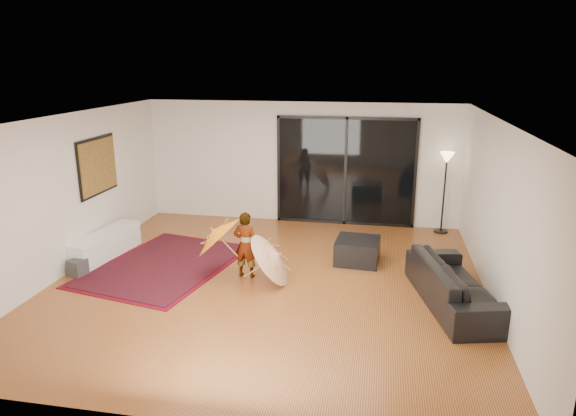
% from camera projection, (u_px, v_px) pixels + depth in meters
% --- Properties ---
extents(floor, '(7.00, 7.00, 0.00)m').
position_uv_depth(floor, '(267.00, 283.00, 8.52)').
color(floor, '#AF5E30').
rests_on(floor, ground).
extents(ceiling, '(7.00, 7.00, 0.00)m').
position_uv_depth(ceiling, '(266.00, 119.00, 7.77)').
color(ceiling, white).
rests_on(ceiling, wall_back).
extents(wall_back, '(7.00, 0.00, 7.00)m').
position_uv_depth(wall_back, '(301.00, 163.00, 11.45)').
color(wall_back, silver).
rests_on(wall_back, floor).
extents(wall_front, '(7.00, 0.00, 7.00)m').
position_uv_depth(wall_front, '(185.00, 303.00, 4.84)').
color(wall_front, silver).
rests_on(wall_front, floor).
extents(wall_left, '(0.00, 7.00, 7.00)m').
position_uv_depth(wall_left, '(67.00, 195.00, 8.75)').
color(wall_left, silver).
rests_on(wall_left, floor).
extents(wall_right, '(0.00, 7.00, 7.00)m').
position_uv_depth(wall_right, '(499.00, 216.00, 7.54)').
color(wall_right, silver).
rests_on(wall_right, floor).
extents(sliding_door, '(3.06, 0.07, 2.40)m').
position_uv_depth(sliding_door, '(346.00, 172.00, 11.29)').
color(sliding_door, black).
rests_on(sliding_door, wall_back).
extents(painting, '(0.04, 1.28, 1.08)m').
position_uv_depth(painting, '(98.00, 166.00, 9.61)').
color(painting, black).
rests_on(painting, wall_left).
extents(media_console, '(0.63, 1.73, 0.47)m').
position_uv_depth(media_console, '(105.00, 245.00, 9.60)').
color(media_console, white).
rests_on(media_console, floor).
extents(speaker, '(0.31, 0.31, 0.29)m').
position_uv_depth(speaker, '(78.00, 268.00, 8.76)').
color(speaker, '#424244').
rests_on(speaker, floor).
extents(persian_rug, '(2.69, 3.35, 0.02)m').
position_uv_depth(persian_rug, '(165.00, 265.00, 9.23)').
color(persian_rug, '#590717').
rests_on(persian_rug, floor).
extents(sofa, '(1.40, 2.42, 0.66)m').
position_uv_depth(sofa, '(456.00, 284.00, 7.68)').
color(sofa, black).
rests_on(sofa, floor).
extents(ottoman, '(0.82, 0.82, 0.44)m').
position_uv_depth(ottoman, '(357.00, 251.00, 9.35)').
color(ottoman, black).
rests_on(ottoman, floor).
extents(floor_lamp, '(0.30, 0.30, 1.74)m').
position_uv_depth(floor_lamp, '(446.00, 170.00, 10.67)').
color(floor_lamp, black).
rests_on(floor_lamp, floor).
extents(child, '(0.44, 0.31, 1.14)m').
position_uv_depth(child, '(246.00, 245.00, 8.62)').
color(child, '#999999').
rests_on(child, floor).
extents(parasol_orange, '(0.79, 0.93, 0.90)m').
position_uv_depth(parasol_orange, '(213.00, 235.00, 8.62)').
color(parasol_orange, orange).
rests_on(parasol_orange, child).
extents(parasol_white, '(0.73, 0.97, 0.99)m').
position_uv_depth(parasol_white, '(279.00, 254.00, 8.39)').
color(parasol_white, silver).
rests_on(parasol_white, floor).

